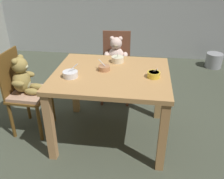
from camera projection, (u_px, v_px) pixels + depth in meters
ground_plane at (111, 136)px, 2.72m from camera, size 5.20×5.20×0.04m
dining_table at (111, 83)px, 2.41m from camera, size 1.11×0.94×0.75m
teddy_chair_far_center at (116, 60)px, 3.19m from camera, size 0.42×0.44×0.90m
teddy_chair_near_left at (24, 84)px, 2.56m from camera, size 0.39×0.43×0.91m
porridge_bowl_cream_far_center at (118, 59)px, 2.59m from camera, size 0.13×0.14×0.13m
porridge_bowl_yellow_near_right at (154, 75)px, 2.26m from camera, size 0.12×0.12×0.11m
porridge_bowl_white_near_left at (70, 74)px, 2.26m from camera, size 0.14×0.14×0.13m
porridge_bowl_terracotta_center at (104, 68)px, 2.40m from camera, size 0.12×0.12×0.10m
metal_pail at (214, 60)px, 4.34m from camera, size 0.28×0.28×0.25m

